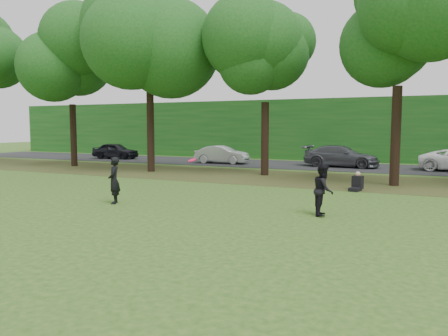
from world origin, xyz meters
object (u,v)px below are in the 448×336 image
Objects in this scene: player_right at (323,190)px; seated_person at (357,184)px; frisbee at (192,160)px; player_left at (114,180)px.

player_right is 5.89m from seated_person.
frisbee is 0.42× the size of seated_person.
frisbee is at bearing 66.99° from player_left.
frisbee is at bearing 89.74° from player_right.
player_left is 4.85× the size of frisbee.
seated_person is at bearing 100.56° from player_left.
player_right is 1.95× the size of seated_person.
player_left is 10.19m from seated_person.
player_right is 4.45m from frisbee.
player_left reaches higher than player_right.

